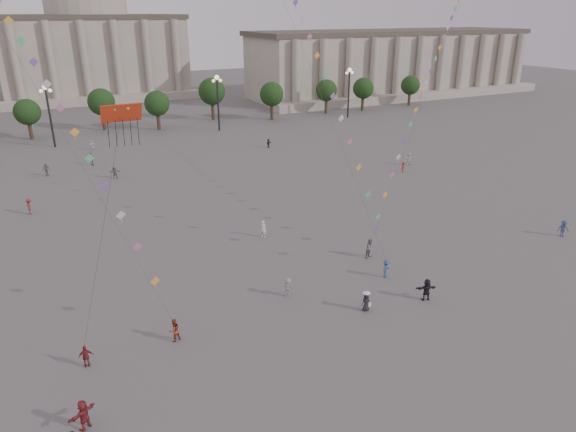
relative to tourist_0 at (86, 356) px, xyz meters
name	(u,v)px	position (x,y,z in m)	size (l,w,h in m)	color
ground	(348,337)	(17.22, -4.99, -0.80)	(360.00, 360.00, 0.00)	#4F4D4A
hall_east	(393,63)	(92.22, 88.91, 7.63)	(84.00, 26.22, 17.20)	gray
hall_central	(91,42)	(17.22, 124.23, 13.43)	(48.30, 34.30, 35.50)	gray
tree_row	(131,103)	(17.22, 73.01, 4.59)	(137.12, 5.12, 8.00)	#34281A
lamp_post_mid_west	(48,104)	(2.22, 65.01, 6.55)	(2.00, 0.90, 10.65)	#262628
lamp_post_mid_east	(218,93)	(32.22, 65.01, 6.55)	(2.00, 0.90, 10.65)	#262628
lamp_post_far_east	(349,84)	(62.22, 65.01, 6.55)	(2.00, 0.90, 10.65)	#262628
person_crowd_0	(91,159)	(6.47, 50.37, 0.17)	(1.14, 0.47, 1.94)	navy
person_crowd_3	(427,290)	(25.72, -3.41, 0.14)	(1.73, 0.55, 1.87)	black
person_crowd_4	(92,145)	(7.86, 60.43, -0.02)	(1.44, 0.46, 1.55)	white
person_crowd_6	(288,287)	(15.86, 2.06, 0.06)	(1.10, 0.63, 1.71)	slate
person_crowd_7	(409,159)	(49.89, 28.71, 0.16)	(1.77, 0.56, 1.91)	silver
person_crowd_8	(403,167)	(46.80, 26.13, -0.02)	(1.00, 0.58, 1.56)	maroon
person_crowd_9	(269,143)	(35.22, 48.17, -0.03)	(1.42, 0.45, 1.53)	#232227
person_crowd_12	(115,172)	(8.59, 41.84, 0.07)	(1.61, 0.51, 1.74)	slate
person_crowd_13	(263,229)	(19.00, 13.99, 0.12)	(0.67, 0.44, 1.83)	white
person_crowd_14	(563,228)	(46.96, 0.13, 0.10)	(1.16, 0.67, 1.79)	navy
person_crowd_16	(46,170)	(0.02, 47.42, 0.10)	(1.05, 0.44, 1.80)	slate
person_crowd_17	(30,206)	(-2.51, 32.07, 0.14)	(1.21, 0.69, 1.87)	maroon
tourist_0	(86,356)	(0.00, 0.00, 0.00)	(0.94, 0.39, 1.60)	maroon
tourist_2	(84,415)	(-0.75, -5.67, 0.14)	(1.74, 0.55, 1.87)	maroon
kite_flyer_0	(174,330)	(5.95, 0.23, 0.08)	(0.85, 0.66, 1.75)	brown
kite_flyer_1	(386,269)	(25.09, 1.14, 0.04)	(1.09, 0.63, 1.69)	#324A70
kite_flyer_2	(370,248)	(26.12, 5.06, 0.17)	(0.94, 0.73, 1.93)	slate
hat_person	(366,301)	(20.41, -2.56, 0.02)	(0.74, 0.60, 1.69)	black
dragon_kite	(122,128)	(3.78, -1.74, 15.13)	(3.03, 1.21, 15.93)	#B32D13
kite_train_east	(445,37)	(48.15, 21.81, 18.09)	(41.66, 31.34, 61.94)	#3F3F3F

